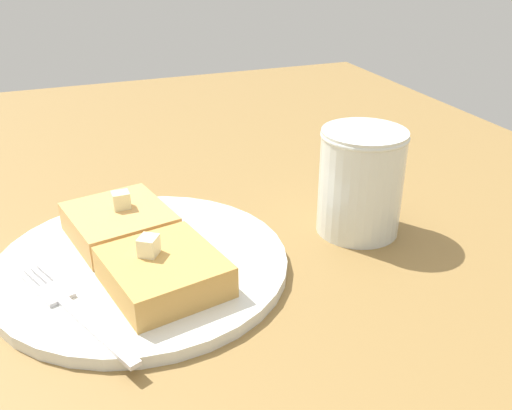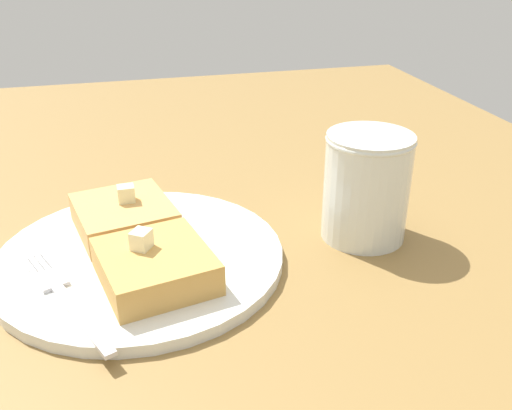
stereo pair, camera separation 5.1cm
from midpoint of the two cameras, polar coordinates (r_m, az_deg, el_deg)
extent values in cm
cube|color=olive|center=(57.58, -18.14, -4.68)|extent=(121.20, 121.20, 2.42)
cylinder|color=silver|center=(51.36, -14.17, -5.86)|extent=(25.35, 25.35, 1.06)
torus|color=#353539|center=(51.30, -14.19, -5.74)|extent=(25.35, 25.35, 0.80)
cube|color=tan|center=(54.50, -16.13, -1.86)|extent=(10.65, 10.12, 2.69)
cube|color=tan|center=(46.47, -12.37, -6.64)|extent=(10.65, 10.12, 2.69)
cube|color=beige|center=(54.01, -16.01, 0.41)|extent=(1.43, 1.59, 1.55)
cube|color=#F4EFC5|center=(46.01, -13.84, -4.07)|extent=(2.07, 2.03, 1.55)
cube|color=silver|center=(43.62, -18.96, -11.93)|extent=(9.55, 4.76, 0.36)
cube|color=silver|center=(48.61, -22.38, -8.24)|extent=(3.44, 3.12, 0.36)
cube|color=silver|center=(50.86, -24.58, -7.08)|extent=(3.07, 1.55, 0.36)
cube|color=silver|center=(50.99, -24.01, -6.87)|extent=(3.07, 1.55, 0.36)
cube|color=silver|center=(51.12, -23.45, -6.66)|extent=(3.07, 1.55, 0.36)
cube|color=silver|center=(51.26, -22.89, -6.45)|extent=(3.07, 1.55, 0.36)
cylinder|color=#582710|center=(54.97, 7.75, 1.34)|extent=(7.34, 7.34, 8.38)
cylinder|color=silver|center=(54.58, 7.80, 2.24)|extent=(7.98, 7.98, 10.26)
torus|color=silver|center=(52.85, 8.11, 6.87)|extent=(8.16, 8.16, 0.50)
camera|label=1|loc=(0.03, -92.86, -1.42)|focal=40.00mm
camera|label=2|loc=(0.03, 87.14, 1.42)|focal=40.00mm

